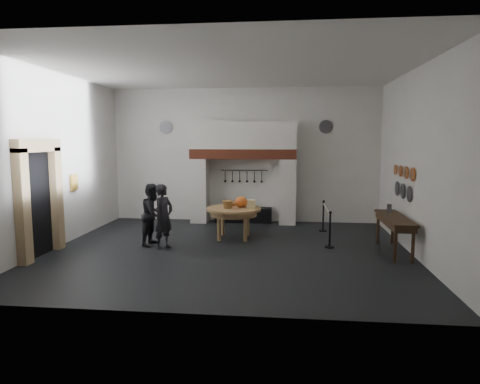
# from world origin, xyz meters

# --- Properties ---
(floor) EXTENTS (9.00, 8.00, 0.02)m
(floor) POSITION_xyz_m (0.00, 0.00, 0.00)
(floor) COLOR black
(floor) RESTS_ON ground
(ceiling) EXTENTS (9.00, 8.00, 0.02)m
(ceiling) POSITION_xyz_m (0.00, 0.00, 4.50)
(ceiling) COLOR silver
(ceiling) RESTS_ON wall_back
(wall_back) EXTENTS (9.00, 0.02, 4.50)m
(wall_back) POSITION_xyz_m (0.00, 4.00, 2.25)
(wall_back) COLOR silver
(wall_back) RESTS_ON floor
(wall_front) EXTENTS (9.00, 0.02, 4.50)m
(wall_front) POSITION_xyz_m (0.00, -4.00, 2.25)
(wall_front) COLOR silver
(wall_front) RESTS_ON floor
(wall_left) EXTENTS (0.02, 8.00, 4.50)m
(wall_left) POSITION_xyz_m (-4.50, 0.00, 2.25)
(wall_left) COLOR silver
(wall_left) RESTS_ON floor
(wall_right) EXTENTS (0.02, 8.00, 4.50)m
(wall_right) POSITION_xyz_m (4.50, 0.00, 2.25)
(wall_right) COLOR silver
(wall_right) RESTS_ON floor
(chimney_pier_left) EXTENTS (0.55, 0.70, 2.15)m
(chimney_pier_left) POSITION_xyz_m (-1.48, 3.65, 1.07)
(chimney_pier_left) COLOR silver
(chimney_pier_left) RESTS_ON floor
(chimney_pier_right) EXTENTS (0.55, 0.70, 2.15)m
(chimney_pier_right) POSITION_xyz_m (1.48, 3.65, 1.07)
(chimney_pier_right) COLOR silver
(chimney_pier_right) RESTS_ON floor
(hearth_brick_band) EXTENTS (3.50, 0.72, 0.32)m
(hearth_brick_band) POSITION_xyz_m (0.00, 3.65, 2.31)
(hearth_brick_band) COLOR #9E442B
(hearth_brick_band) RESTS_ON chimney_pier_left
(chimney_hood) EXTENTS (3.50, 0.70, 0.90)m
(chimney_hood) POSITION_xyz_m (0.00, 3.65, 2.92)
(chimney_hood) COLOR silver
(chimney_hood) RESTS_ON hearth_brick_band
(iron_range) EXTENTS (1.90, 0.45, 0.50)m
(iron_range) POSITION_xyz_m (0.00, 3.72, 0.25)
(iron_range) COLOR black
(iron_range) RESTS_ON floor
(utensil_rail) EXTENTS (1.60, 0.02, 0.02)m
(utensil_rail) POSITION_xyz_m (0.00, 3.92, 1.75)
(utensil_rail) COLOR black
(utensil_rail) RESTS_ON wall_back
(door_recess) EXTENTS (0.04, 1.10, 2.50)m
(door_recess) POSITION_xyz_m (-4.47, -1.00, 1.25)
(door_recess) COLOR black
(door_recess) RESTS_ON floor
(door_jamb_near) EXTENTS (0.22, 0.30, 2.60)m
(door_jamb_near) POSITION_xyz_m (-4.38, -1.70, 1.30)
(door_jamb_near) COLOR tan
(door_jamb_near) RESTS_ON floor
(door_jamb_far) EXTENTS (0.22, 0.30, 2.60)m
(door_jamb_far) POSITION_xyz_m (-4.38, -0.30, 1.30)
(door_jamb_far) COLOR tan
(door_jamb_far) RESTS_ON floor
(door_lintel) EXTENTS (0.22, 1.70, 0.30)m
(door_lintel) POSITION_xyz_m (-4.38, -1.00, 2.65)
(door_lintel) COLOR tan
(door_lintel) RESTS_ON door_jamb_near
(wall_plaque) EXTENTS (0.05, 0.34, 0.44)m
(wall_plaque) POSITION_xyz_m (-4.45, 0.80, 1.60)
(wall_plaque) COLOR gold
(wall_plaque) RESTS_ON wall_left
(work_table) EXTENTS (1.71, 1.71, 0.07)m
(work_table) POSITION_xyz_m (-0.04, 1.34, 0.84)
(work_table) COLOR #AD8051
(work_table) RESTS_ON floor
(pumpkin) EXTENTS (0.36, 0.36, 0.31)m
(pumpkin) POSITION_xyz_m (0.16, 1.44, 1.03)
(pumpkin) COLOR orange
(pumpkin) RESTS_ON work_table
(cheese_block_big) EXTENTS (0.22, 0.22, 0.24)m
(cheese_block_big) POSITION_xyz_m (0.46, 1.29, 0.99)
(cheese_block_big) COLOR #D2BC7E
(cheese_block_big) RESTS_ON work_table
(cheese_block_small) EXTENTS (0.18, 0.18, 0.20)m
(cheese_block_small) POSITION_xyz_m (0.44, 1.59, 0.97)
(cheese_block_small) COLOR #E6DF89
(cheese_block_small) RESTS_ON work_table
(wicker_basket) EXTENTS (0.36, 0.36, 0.22)m
(wicker_basket) POSITION_xyz_m (-0.19, 1.19, 0.98)
(wicker_basket) COLOR olive
(wicker_basket) RESTS_ON work_table
(bread_loaf) EXTENTS (0.31, 0.18, 0.13)m
(bread_loaf) POSITION_xyz_m (-0.14, 1.69, 0.94)
(bread_loaf) COLOR #996336
(bread_loaf) RESTS_ON work_table
(visitor_near) EXTENTS (0.62, 0.72, 1.66)m
(visitor_near) POSITION_xyz_m (-1.68, -0.00, 0.83)
(visitor_near) COLOR black
(visitor_near) RESTS_ON floor
(visitor_far) EXTENTS (0.76, 0.90, 1.63)m
(visitor_far) POSITION_xyz_m (-2.08, 0.40, 0.82)
(visitor_far) COLOR black
(visitor_far) RESTS_ON floor
(side_table) EXTENTS (0.55, 2.20, 0.06)m
(side_table) POSITION_xyz_m (4.10, 0.26, 0.87)
(side_table) COLOR #3D2516
(side_table) RESTS_ON floor
(pewter_jug) EXTENTS (0.12, 0.12, 0.22)m
(pewter_jug) POSITION_xyz_m (4.10, 0.86, 1.01)
(pewter_jug) COLOR #46464B
(pewter_jug) RESTS_ON side_table
(copper_pan_a) EXTENTS (0.03, 0.34, 0.34)m
(copper_pan_a) POSITION_xyz_m (4.46, 0.20, 1.95)
(copper_pan_a) COLOR #C6662D
(copper_pan_a) RESTS_ON wall_right
(copper_pan_b) EXTENTS (0.03, 0.32, 0.32)m
(copper_pan_b) POSITION_xyz_m (4.46, 0.75, 1.95)
(copper_pan_b) COLOR #C6662D
(copper_pan_b) RESTS_ON wall_right
(copper_pan_c) EXTENTS (0.03, 0.30, 0.30)m
(copper_pan_c) POSITION_xyz_m (4.46, 1.30, 1.95)
(copper_pan_c) COLOR #C6662D
(copper_pan_c) RESTS_ON wall_right
(copper_pan_d) EXTENTS (0.03, 0.28, 0.28)m
(copper_pan_d) POSITION_xyz_m (4.46, 1.85, 1.95)
(copper_pan_d) COLOR #C6662D
(copper_pan_d) RESTS_ON wall_right
(pewter_plate_left) EXTENTS (0.03, 0.40, 0.40)m
(pewter_plate_left) POSITION_xyz_m (4.46, 0.40, 1.45)
(pewter_plate_left) COLOR #4C4C51
(pewter_plate_left) RESTS_ON wall_right
(pewter_plate_mid) EXTENTS (0.03, 0.40, 0.40)m
(pewter_plate_mid) POSITION_xyz_m (4.46, 1.00, 1.45)
(pewter_plate_mid) COLOR #4C4C51
(pewter_plate_mid) RESTS_ON wall_right
(pewter_plate_right) EXTENTS (0.03, 0.40, 0.40)m
(pewter_plate_right) POSITION_xyz_m (4.46, 1.60, 1.45)
(pewter_plate_right) COLOR #4C4C51
(pewter_plate_right) RESTS_ON wall_right
(pewter_plate_back_left) EXTENTS (0.44, 0.03, 0.44)m
(pewter_plate_back_left) POSITION_xyz_m (-2.70, 3.96, 3.20)
(pewter_plate_back_left) COLOR #4C4C51
(pewter_plate_back_left) RESTS_ON wall_back
(pewter_plate_back_right) EXTENTS (0.44, 0.03, 0.44)m
(pewter_plate_back_right) POSITION_xyz_m (2.70, 3.96, 3.20)
(pewter_plate_back_right) COLOR #4C4C51
(pewter_plate_back_right) RESTS_ON wall_back
(barrier_post_near) EXTENTS (0.05, 0.05, 0.90)m
(barrier_post_near) POSITION_xyz_m (2.56, 0.56, 0.45)
(barrier_post_near) COLOR black
(barrier_post_near) RESTS_ON floor
(barrier_post_far) EXTENTS (0.05, 0.05, 0.90)m
(barrier_post_far) POSITION_xyz_m (2.56, 2.56, 0.45)
(barrier_post_far) COLOR black
(barrier_post_far) RESTS_ON floor
(barrier_rope) EXTENTS (0.04, 2.00, 0.04)m
(barrier_rope) POSITION_xyz_m (2.56, 1.56, 0.85)
(barrier_rope) COLOR white
(barrier_rope) RESTS_ON barrier_post_near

